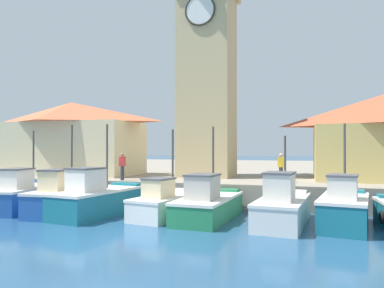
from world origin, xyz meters
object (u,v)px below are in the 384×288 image
(clock_tower, at_px, (207,55))
(fishing_boat_left_inner, at_px, (65,197))
(fishing_boat_left_outer, at_px, (26,195))
(fishing_boat_mid_right, at_px, (208,204))
(fishing_boat_center, at_px, (166,203))
(dock_worker_along_quay, at_px, (281,167))
(fishing_boat_mid_left, at_px, (97,199))
(fishing_boat_right_outer, at_px, (344,208))
(fishing_boat_right_inner, at_px, (283,207))
(warehouse_left, at_px, (71,137))
(dock_worker_near_tower, at_px, (122,166))

(clock_tower, bearing_deg, fishing_boat_left_inner, -121.55)
(fishing_boat_left_outer, distance_m, fishing_boat_mid_right, 9.96)
(fishing_boat_center, xyz_separation_m, dock_worker_along_quay, (4.97, 4.88, 1.53))
(fishing_boat_left_inner, bearing_deg, dock_worker_along_quay, 27.39)
(fishing_boat_mid_left, bearing_deg, fishing_boat_right_outer, 2.45)
(fishing_boat_mid_left, xyz_separation_m, fishing_boat_right_inner, (8.69, 0.35, -0.05))
(fishing_boat_left_outer, xyz_separation_m, fishing_boat_center, (7.93, 0.12, -0.11))
(dock_worker_along_quay, bearing_deg, warehouse_left, 171.29)
(warehouse_left, height_order, dock_worker_near_tower, warehouse_left)
(dock_worker_along_quay, bearing_deg, fishing_boat_mid_left, -146.87)
(fishing_boat_mid_right, xyz_separation_m, dock_worker_near_tower, (-6.18, 3.51, 1.49))
(fishing_boat_right_outer, relative_size, warehouse_left, 0.43)
(fishing_boat_left_inner, height_order, fishing_boat_right_outer, fishing_boat_left_inner)
(clock_tower, bearing_deg, dock_worker_along_quay, -31.74)
(fishing_boat_center, relative_size, warehouse_left, 0.45)
(clock_tower, distance_m, dock_worker_near_tower, 9.54)
(fishing_boat_mid_left, relative_size, dock_worker_near_tower, 3.32)
(fishing_boat_center, bearing_deg, fishing_boat_right_outer, -0.53)
(fishing_boat_left_outer, distance_m, fishing_boat_right_outer, 15.71)
(fishing_boat_center, height_order, fishing_boat_right_inner, fishing_boat_center)
(fishing_boat_mid_left, relative_size, fishing_boat_mid_right, 1.01)
(fishing_boat_right_outer, xyz_separation_m, dock_worker_along_quay, (-2.81, 4.95, 1.41))
(fishing_boat_mid_left, bearing_deg, dock_worker_along_quay, 33.13)
(fishing_boat_left_outer, xyz_separation_m, clock_tower, (7.83, 8.13, 8.81))
(fishing_boat_center, bearing_deg, fishing_boat_left_outer, -179.14)
(fishing_boat_mid_left, relative_size, dock_worker_along_quay, 3.32)
(fishing_boat_left_inner, height_order, clock_tower, clock_tower)
(warehouse_left, bearing_deg, fishing_boat_center, -35.11)
(fishing_boat_right_inner, bearing_deg, fishing_boat_mid_right, 175.86)
(dock_worker_along_quay, bearing_deg, fishing_boat_right_outer, -60.43)
(fishing_boat_mid_right, bearing_deg, warehouse_left, 149.72)
(fishing_boat_left_outer, bearing_deg, fishing_boat_left_inner, -6.77)
(fishing_boat_left_outer, height_order, fishing_boat_mid_right, fishing_boat_mid_right)
(dock_worker_near_tower, bearing_deg, fishing_boat_right_outer, -16.88)
(fishing_boat_left_outer, relative_size, dock_worker_along_quay, 3.35)
(dock_worker_near_tower, bearing_deg, fishing_boat_right_inner, -21.55)
(fishing_boat_center, xyz_separation_m, fishing_boat_right_outer, (7.78, -0.07, 0.13))
(fishing_boat_center, distance_m, fishing_boat_mid_right, 2.03)
(fishing_boat_center, distance_m, fishing_boat_right_outer, 7.78)
(warehouse_left, bearing_deg, fishing_boat_left_inner, -56.95)
(dock_worker_along_quay, bearing_deg, fishing_boat_mid_right, -121.29)
(fishing_boat_mid_left, distance_m, fishing_boat_mid_right, 5.41)
(fishing_boat_mid_right, bearing_deg, dock_worker_along_quay, 58.71)
(clock_tower, bearing_deg, fishing_boat_left_outer, -133.92)
(fishing_boat_right_inner, xyz_separation_m, dock_worker_along_quay, (-0.37, 5.08, 1.43))
(fishing_boat_center, bearing_deg, fishing_boat_mid_right, 1.06)
(fishing_boat_mid_left, height_order, fishing_boat_right_outer, fishing_boat_mid_left)
(fishing_boat_center, height_order, warehouse_left, warehouse_left)
(clock_tower, bearing_deg, fishing_boat_center, -89.31)
(fishing_boat_mid_left, distance_m, fishing_boat_center, 3.39)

